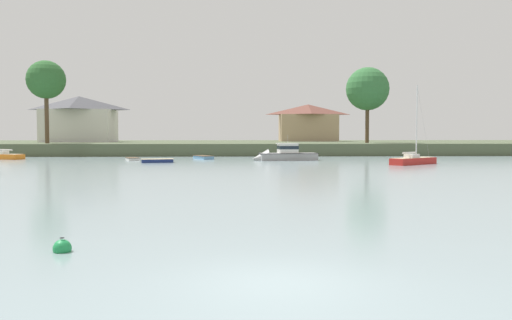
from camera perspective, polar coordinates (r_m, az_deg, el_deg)
name	(u,v)px	position (r m, az deg, el deg)	size (l,w,h in m)	color
ground_plane	(278,282)	(11.05, 2.44, -13.12)	(457.52, 457.52, 0.00)	gray
far_shore_bank	(239,146)	(95.96, -1.91, 1.49)	(205.89, 47.36, 1.72)	#4C563D
sailboat_red	(413,162)	(55.50, 16.68, -0.26)	(5.77, 5.00, 8.47)	#B2231E
dinghy_skyblue	(203,158)	(64.96, -5.73, 0.23)	(2.88, 3.74, 0.59)	#669ECC
dinghy_navy	(157,161)	(57.61, -10.65, -0.13)	(3.66, 2.09, 0.56)	navy
dinghy_white	(132,159)	(63.48, -13.24, 0.08)	(2.22, 3.12, 0.43)	white
cruiser_grey	(281,157)	(61.73, 2.76, 0.37)	(7.84, 3.27, 3.92)	gray
mooring_buoy_green	(62,248)	(14.65, -20.26, -8.98)	(0.47, 0.47, 0.53)	#1E8C47
mooring_buoy_orange	(405,158)	(66.81, 15.88, 0.16)	(0.49, 0.49, 0.54)	orange
shore_tree_inland_a	(46,80)	(82.62, -21.80, 8.03)	(5.53, 5.53, 11.99)	brown
shore_tree_center_right	(368,89)	(83.49, 11.99, 7.53)	(6.62, 6.62, 11.64)	brown
cottage_hillside	(79,118)	(96.54, -18.61, 4.30)	(12.64, 8.33, 7.92)	silver
cottage_behind_trees	(308,122)	(101.35, 5.66, 4.09)	(11.64, 6.77, 7.04)	tan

